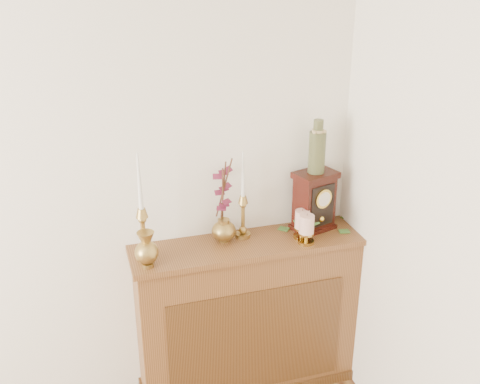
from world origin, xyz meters
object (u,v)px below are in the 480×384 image
object	(u,v)px
bud_vase	(147,250)
mantel_clock	(314,201)
candlestick_center	(243,210)
ceramic_vase	(317,149)
ginger_jar	(223,202)
candlestick_left	(143,225)

from	to	relation	value
bud_vase	mantel_clock	world-z (taller)	mantel_clock
candlestick_center	ceramic_vase	bearing A→B (deg)	-2.61
ginger_jar	ceramic_vase	world-z (taller)	ceramic_vase
ginger_jar	mantel_clock	size ratio (longest dim) A/B	1.42
candlestick_left	bud_vase	size ratio (longest dim) A/B	2.96
bud_vase	mantel_clock	xyz separation A→B (m)	(0.93, 0.14, 0.07)
bud_vase	ceramic_vase	bearing A→B (deg)	8.96
ginger_jar	ceramic_vase	size ratio (longest dim) A/B	1.65
ceramic_vase	mantel_clock	bearing A→B (deg)	-73.19
candlestick_center	mantel_clock	xyz separation A→B (m)	(0.40, -0.02, 0.00)
mantel_clock	bud_vase	bearing A→B (deg)	171.97
candlestick_left	ginger_jar	bearing A→B (deg)	12.00
mantel_clock	ceramic_vase	bearing A→B (deg)	90.00
bud_vase	candlestick_center	bearing A→B (deg)	17.16
mantel_clock	candlestick_left	bearing A→B (deg)	166.59
candlestick_center	ginger_jar	bearing A→B (deg)	171.64
ginger_jar	candlestick_left	bearing A→B (deg)	-168.00
bud_vase	ginger_jar	xyz separation A→B (m)	(0.43, 0.18, 0.12)
ginger_jar	mantel_clock	xyz separation A→B (m)	(0.50, -0.04, -0.05)
candlestick_left	ceramic_vase	xyz separation A→B (m)	(0.93, 0.06, 0.28)
candlestick_left	ginger_jar	world-z (taller)	candlestick_left
ginger_jar	candlestick_center	bearing A→B (deg)	-8.36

